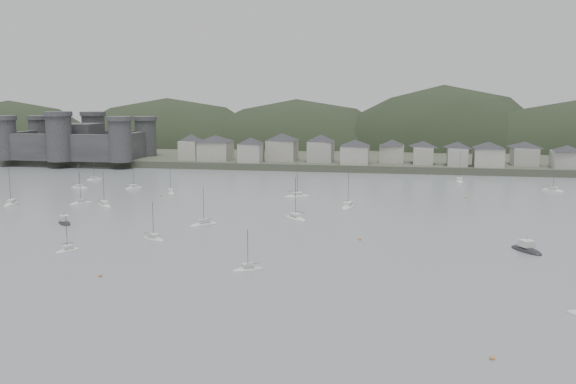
# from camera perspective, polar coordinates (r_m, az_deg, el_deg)

# --- Properties ---
(ground) EXTENTS (900.00, 900.00, 0.00)m
(ground) POSITION_cam_1_polar(r_m,az_deg,el_deg) (109.03, -7.40, -9.05)
(ground) COLOR slate
(ground) RESTS_ON ground
(far_shore_land) EXTENTS (900.00, 250.00, 3.00)m
(far_shore_land) POSITION_cam_1_polar(r_m,az_deg,el_deg) (396.20, 5.91, 4.12)
(far_shore_land) COLOR #383D2D
(far_shore_land) RESTS_ON ground
(forested_ridge) EXTENTS (851.55, 103.94, 102.57)m
(forested_ridge) POSITION_cam_1_polar(r_m,az_deg,el_deg) (371.70, 6.29, 1.83)
(forested_ridge) COLOR black
(forested_ridge) RESTS_ON ground
(castle) EXTENTS (66.00, 43.00, 20.00)m
(castle) POSITION_cam_1_polar(r_m,az_deg,el_deg) (318.27, -18.09, 4.32)
(castle) COLOR #313133
(castle) RESTS_ON far_shore_land
(waterfront_town) EXTENTS (451.48, 28.46, 12.92)m
(waterfront_town) POSITION_cam_1_polar(r_m,az_deg,el_deg) (283.56, 14.27, 3.52)
(waterfront_town) COLOR gray
(waterfront_town) RESTS_ON far_shore_land
(moored_fleet) EXTENTS (221.31, 167.93, 13.40)m
(moored_fleet) POSITION_cam_1_polar(r_m,az_deg,el_deg) (177.85, 1.70, -1.95)
(moored_fleet) COLOR beige
(moored_fleet) RESTS_ON ground
(motor_launch_near) EXTENTS (7.23, 9.17, 4.08)m
(motor_launch_near) POSITION_cam_1_polar(r_m,az_deg,el_deg) (146.25, 20.29, -4.81)
(motor_launch_near) COLOR black
(motor_launch_near) RESTS_ON ground
(motor_launch_far) EXTENTS (6.62, 6.74, 3.68)m
(motor_launch_far) POSITION_cam_1_polar(r_m,az_deg,el_deg) (175.10, -19.12, -2.57)
(motor_launch_far) COLOR black
(motor_launch_far) RESTS_ON ground
(mooring_buoys) EXTENTS (166.84, 130.10, 0.70)m
(mooring_buoys) POSITION_cam_1_polar(r_m,az_deg,el_deg) (148.21, 2.32, -4.14)
(mooring_buoys) COLOR #AD7439
(mooring_buoys) RESTS_ON ground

